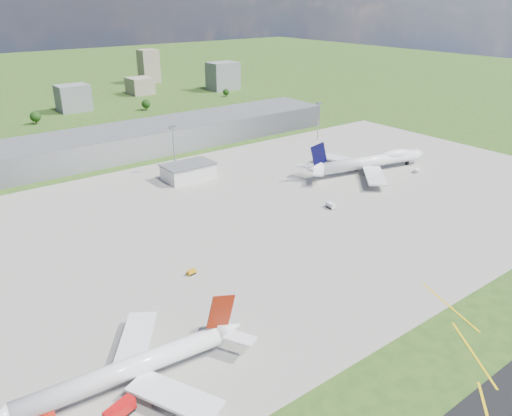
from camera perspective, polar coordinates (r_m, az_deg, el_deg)
ground at (r=310.74m, az=-13.94°, el=5.35°), size 1400.00×1400.00×0.00m
apron at (r=225.43m, az=0.03°, el=-0.74°), size 360.00×190.00×0.08m
terminal at (r=322.01m, az=-15.18°, el=7.23°), size 300.00×42.00×15.00m
ops_building at (r=270.87m, az=-7.71°, el=4.11°), size 26.00×16.00×8.00m
mast_center at (r=279.48m, az=-9.42°, el=7.55°), size 3.50×2.00×25.90m
mast_east at (r=343.15m, az=7.17°, el=10.56°), size 3.50×2.00×25.90m
airliner_red_twin at (r=135.53m, az=-13.81°, el=-17.34°), size 64.79×50.31×17.77m
airliner_blue_quad at (r=287.15m, az=12.98°, el=5.20°), size 79.13×61.18×20.83m
fire_truck at (r=129.83m, az=-15.30°, el=-21.49°), size 8.21×5.02×3.43m
tug_yellow at (r=179.58m, az=-7.39°, el=-7.31°), size 3.39×2.26×1.62m
van_white_near at (r=234.25m, az=8.54°, el=0.27°), size 3.09×5.34×2.56m
van_white_far at (r=293.70m, az=17.89°, el=4.10°), size 4.38×3.15×2.12m
bldg_c at (r=461.42m, az=-20.16°, el=11.72°), size 26.00×20.00×22.00m
bldg_ce at (r=527.00m, az=-13.13°, el=13.44°), size 22.00×24.00×16.00m
bldg_e at (r=538.59m, az=-3.81°, el=14.82°), size 30.00×22.00×28.00m
bldg_tall_e at (r=596.19m, az=-12.16°, el=15.56°), size 20.00×18.00×36.00m
tree_c at (r=423.58m, az=-23.91°, el=9.53°), size 8.10×8.10×9.90m
tree_e at (r=447.99m, az=-12.47°, el=11.55°), size 7.65×7.65×9.35m
tree_far_e at (r=500.37m, az=-3.44°, el=13.09°), size 6.30×6.30×7.70m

